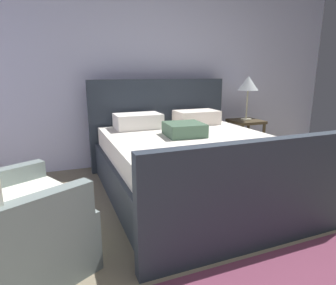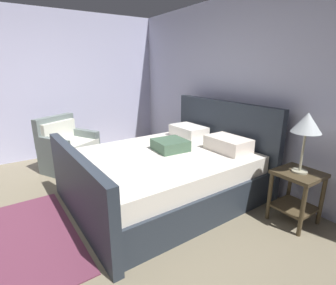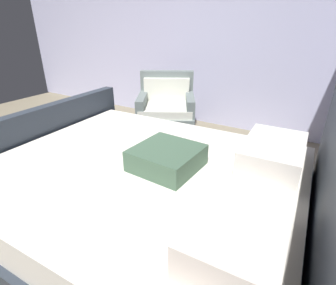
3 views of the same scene
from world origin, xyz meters
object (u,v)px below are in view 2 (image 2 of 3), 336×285
object	(u,v)px
bed	(166,172)
armchair	(68,150)
nightstand_right	(296,189)
table_lamp_right	(307,124)

from	to	relation	value
bed	armchair	world-z (taller)	bed
bed	armchair	size ratio (longest dim) A/B	2.36
nightstand_right	table_lamp_right	bearing A→B (deg)	63.43
nightstand_right	armchair	xyz separation A→B (m)	(-2.92, -1.73, -0.06)
nightstand_right	table_lamp_right	distance (m)	0.72
table_lamp_right	nightstand_right	bearing A→B (deg)	-116.57
nightstand_right	table_lamp_right	xyz separation A→B (m)	(0.00, 0.00, 0.72)
armchair	table_lamp_right	bearing A→B (deg)	30.67
bed	table_lamp_right	size ratio (longest dim) A/B	3.61
bed	nightstand_right	xyz separation A→B (m)	(1.28, 0.87, 0.05)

